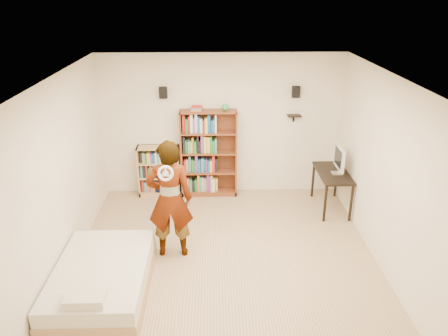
% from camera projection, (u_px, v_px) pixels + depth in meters
% --- Properties ---
extents(ground, '(4.50, 5.00, 0.01)m').
position_uv_depth(ground, '(225.00, 263.00, 6.42)').
color(ground, tan).
rests_on(ground, ground).
extents(room_shell, '(4.52, 5.02, 2.71)m').
position_uv_depth(room_shell, '(225.00, 151.00, 5.74)').
color(room_shell, white).
rests_on(room_shell, ground).
extents(crown_molding, '(4.50, 5.00, 0.06)m').
position_uv_depth(crown_molding, '(225.00, 83.00, 5.39)').
color(crown_molding, silver).
rests_on(crown_molding, room_shell).
extents(speaker_left, '(0.14, 0.12, 0.20)m').
position_uv_depth(speaker_left, '(163.00, 93.00, 7.84)').
color(speaker_left, black).
rests_on(speaker_left, room_shell).
extents(speaker_right, '(0.14, 0.12, 0.20)m').
position_uv_depth(speaker_right, '(296.00, 92.00, 7.90)').
color(speaker_right, black).
rests_on(speaker_right, room_shell).
extents(wall_shelf, '(0.25, 0.16, 0.02)m').
position_uv_depth(wall_shelf, '(294.00, 116.00, 8.08)').
color(wall_shelf, black).
rests_on(wall_shelf, room_shell).
extents(tall_bookshelf, '(1.06, 0.31, 1.67)m').
position_uv_depth(tall_bookshelf, '(209.00, 154.00, 8.26)').
color(tall_bookshelf, brown).
rests_on(tall_bookshelf, ground).
extents(low_bookshelf, '(0.79, 0.30, 0.98)m').
position_uv_depth(low_bookshelf, '(159.00, 171.00, 8.37)').
color(low_bookshelf, tan).
rests_on(low_bookshelf, ground).
extents(computer_desk, '(0.52, 1.05, 0.71)m').
position_uv_depth(computer_desk, '(331.00, 190.00, 7.89)').
color(computer_desk, black).
rests_on(computer_desk, ground).
extents(imac, '(0.15, 0.50, 0.50)m').
position_uv_depth(imac, '(338.00, 161.00, 7.60)').
color(imac, silver).
rests_on(imac, computer_desk).
extents(daybed, '(1.19, 1.83, 0.54)m').
position_uv_depth(daybed, '(102.00, 276.00, 5.70)').
color(daybed, silver).
rests_on(daybed, ground).
extents(person, '(0.68, 0.46, 1.82)m').
position_uv_depth(person, '(170.00, 200.00, 6.33)').
color(person, black).
rests_on(person, ground).
extents(wii_wheel, '(0.22, 0.08, 0.22)m').
position_uv_depth(wii_wheel, '(166.00, 173.00, 5.79)').
color(wii_wheel, silver).
rests_on(wii_wheel, person).
extents(navy_bag, '(0.42, 0.32, 0.51)m').
position_uv_depth(navy_bag, '(162.00, 183.00, 8.44)').
color(navy_bag, black).
rests_on(navy_bag, ground).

